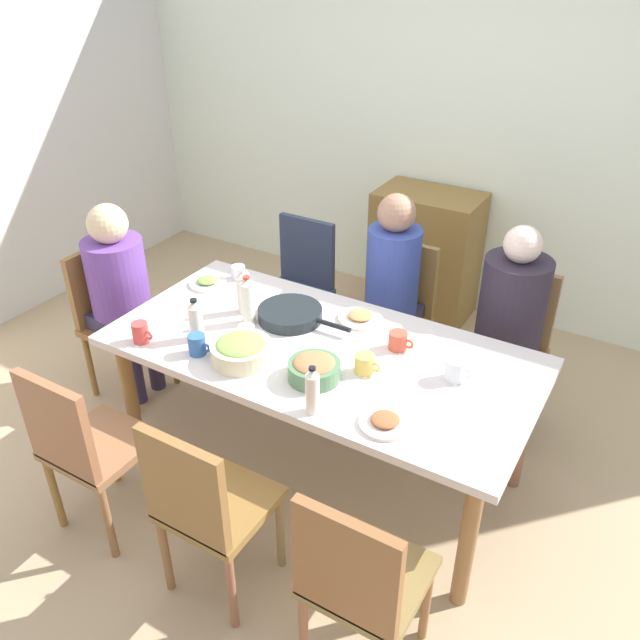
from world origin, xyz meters
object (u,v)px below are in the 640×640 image
object	(u,v)px
person_1	(510,314)
cup_4	(197,345)
chair_4	(359,580)
chair_2	(396,309)
bottle_1	(312,391)
dining_table	(320,361)
cup_3	(455,370)
bottle_3	(243,292)
cup_0	(398,341)
bowl_0	(241,350)
person_2	(391,281)
chair_0	(205,504)
cup_2	(365,364)
bottle_0	(196,321)
chair_5	(84,444)
bottle_2	(248,301)
chair_3	(299,282)
cup_1	(141,332)
plate_2	(385,422)
side_cabinet	(425,254)
chair_1	(509,341)
cup_5	(239,272)
person_6	(120,284)
cup_6	(247,334)
plate_0	(208,282)
chair_6	(114,313)
plate_1	(360,317)
bowl_1	(314,369)
serving_pan	(291,314)

from	to	relation	value
person_1	cup_4	world-z (taller)	person_1
chair_4	chair_2	bearing A→B (deg)	111.06
person_1	bottle_1	world-z (taller)	person_1
dining_table	cup_3	distance (m)	0.64
bottle_3	chair_4	bearing A→B (deg)	-39.25
dining_table	cup_0	xyz separation A→B (m)	(0.32, 0.18, 0.12)
bowl_0	person_1	bearing A→B (deg)	48.66
bowl_0	person_2	bearing A→B (deg)	76.42
chair_0	cup_2	bearing A→B (deg)	71.52
chair_0	cup_0	bearing A→B (deg)	73.21
bottle_0	bottle_3	size ratio (longest dim) A/B	0.90
chair_5	cup_4	bearing A→B (deg)	68.47
bottle_2	person_2	bearing A→B (deg)	61.38
chair_3	chair_2	bearing A→B (deg)	0.00
chair_5	cup_1	distance (m)	0.56
plate_2	bottle_3	distance (m)	1.09
cup_1	plate_2	bearing A→B (deg)	1.94
cup_4	chair_2	bearing A→B (deg)	69.15
bowl_0	cup_3	world-z (taller)	bowl_0
person_2	bottle_3	world-z (taller)	person_2
cup_3	bottle_1	distance (m)	0.65
plate_2	side_cabinet	size ratio (longest dim) A/B	0.23
chair_1	cup_5	distance (m)	1.52
person_2	chair_3	size ratio (longest dim) A/B	1.38
chair_0	cup_3	xyz separation A→B (m)	(0.63, 0.95, 0.28)
chair_5	bottle_2	size ratio (longest dim) A/B	3.50
person_6	cup_0	size ratio (longest dim) A/B	9.71
dining_table	cup_6	world-z (taller)	cup_6
plate_0	cup_3	world-z (taller)	cup_3
person_6	cup_6	world-z (taller)	person_6
cup_2	cup_6	distance (m)	0.59
chair_0	plate_0	world-z (taller)	chair_0
bottle_0	cup_1	bearing A→B (deg)	-144.45
chair_6	bottle_0	size ratio (longest dim) A/B	4.17
person_1	bottle_1	distance (m)	1.29
plate_1	bowl_0	size ratio (longest dim) A/B	0.80
person_1	chair_4	xyz separation A→B (m)	(-0.00, -1.65, -0.22)
dining_table	bowl_1	xyz separation A→B (m)	(0.10, -0.22, 0.13)
serving_pan	bottle_0	world-z (taller)	bottle_0
chair_6	plate_2	distance (m)	1.93
cup_3	cup_6	world-z (taller)	cup_3
plate_2	bottle_1	distance (m)	0.31
chair_2	person_2	xyz separation A→B (m)	(-0.00, -0.09, 0.23)
cup_5	plate_1	bearing A→B (deg)	-3.59
plate_0	cup_5	world-z (taller)	cup_5
bowl_0	cup_1	size ratio (longest dim) A/B	2.45
person_2	cup_4	world-z (taller)	person_2
plate_0	cup_6	size ratio (longest dim) A/B	1.81
person_6	cup_1	bearing A→B (deg)	-35.31
cup_2	cup_4	world-z (taller)	cup_4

